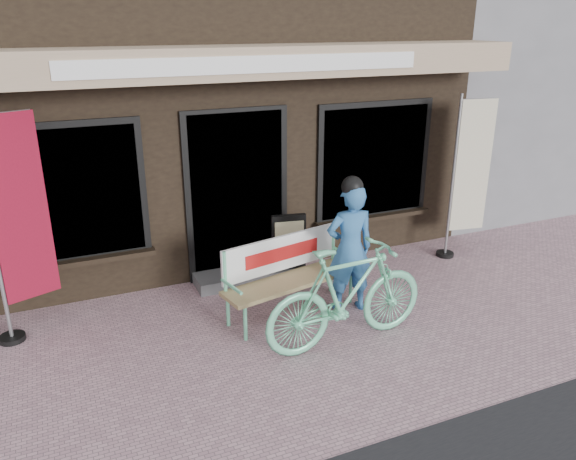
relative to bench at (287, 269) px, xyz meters
name	(u,v)px	position (x,y,z in m)	size (l,w,h in m)	color
ground	(301,349)	(-0.19, -0.81, -0.53)	(70.00, 70.00, 0.00)	#B48995
storefront	(175,33)	(-0.19, 4.15, 2.47)	(7.00, 6.77, 6.00)	black
neighbor_right_near	(544,38)	(8.31, 4.69, 2.27)	(10.00, 7.00, 5.60)	slate
bench	(287,269)	(0.00, 0.00, 0.00)	(1.70, 0.76, 0.90)	#6CD2A0
person	(350,246)	(0.67, -0.23, 0.27)	(0.60, 0.44, 1.61)	#2F67A2
bicycle	(347,295)	(0.29, -0.88, 0.03)	(0.52, 1.84, 1.11)	#6CD2A0
nobori_red	(16,223)	(-2.71, 0.63, 0.74)	(0.72, 0.40, 2.45)	gray
nobori_cream	(468,175)	(2.95, 0.56, 0.66)	(0.68, 0.29, 2.29)	gray
menu_stand	(289,247)	(0.35, 0.79, -0.07)	(0.45, 0.17, 0.88)	black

